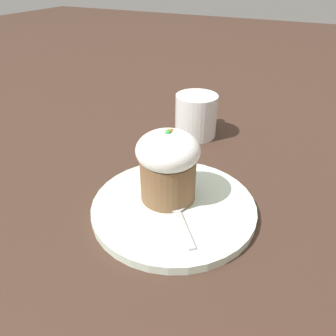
# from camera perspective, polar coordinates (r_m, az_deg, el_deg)

# --- Properties ---
(ground_plane) EXTENTS (4.00, 4.00, 0.00)m
(ground_plane) POSITION_cam_1_polar(r_m,az_deg,el_deg) (0.50, 0.99, -7.36)
(ground_plane) COLOR #3D281E
(dessert_plate) EXTENTS (0.25, 0.25, 0.01)m
(dessert_plate) POSITION_cam_1_polar(r_m,az_deg,el_deg) (0.50, 1.00, -6.77)
(dessert_plate) COLOR silver
(dessert_plate) RESTS_ON ground_plane
(carrot_cake) EXTENTS (0.09, 0.09, 0.11)m
(carrot_cake) POSITION_cam_1_polar(r_m,az_deg,el_deg) (0.47, 0.00, 0.64)
(carrot_cake) COLOR brown
(carrot_cake) RESTS_ON dessert_plate
(spoon) EXTENTS (0.11, 0.10, 0.01)m
(spoon) POSITION_cam_1_polar(r_m,az_deg,el_deg) (0.48, 1.16, -6.51)
(spoon) COLOR #B7B7BC
(spoon) RESTS_ON dessert_plate
(coffee_cup) EXTENTS (0.12, 0.09, 0.09)m
(coffee_cup) POSITION_cam_1_polar(r_m,az_deg,el_deg) (0.70, 4.98, 9.12)
(coffee_cup) COLOR white
(coffee_cup) RESTS_ON ground_plane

